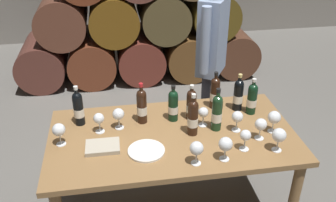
{
  "coord_description": "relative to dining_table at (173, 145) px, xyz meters",
  "views": [
    {
      "loc": [
        -0.37,
        -2.08,
        2.23
      ],
      "look_at": [
        0.0,
        0.2,
        0.91
      ],
      "focal_mm": 39.64,
      "sensor_mm": 36.0,
      "label": 1
    }
  ],
  "objects": [
    {
      "name": "sommelier_presenting",
      "position": [
        0.46,
        0.75,
        0.37
      ],
      "size": [
        0.32,
        0.43,
        1.72
      ],
      "color": "#383842",
      "rests_on": "ground_plane"
    },
    {
      "name": "wine_glass_5",
      "position": [
        -0.36,
        0.13,
        0.2
      ],
      "size": [
        0.08,
        0.08,
        0.16
      ],
      "color": "white",
      "rests_on": "dining_table"
    },
    {
      "name": "wine_bottle_2",
      "position": [
        -0.19,
        0.19,
        0.23
      ],
      "size": [
        0.07,
        0.07,
        0.31
      ],
      "color": "black",
      "rests_on": "dining_table"
    },
    {
      "name": "wine_glass_0",
      "position": [
        0.27,
        -0.32,
        0.2
      ],
      "size": [
        0.09,
        0.09,
        0.16
      ],
      "color": "white",
      "rests_on": "dining_table"
    },
    {
      "name": "wine_glass_2",
      "position": [
        0.63,
        -0.29,
        0.21
      ],
      "size": [
        0.09,
        0.09,
        0.16
      ],
      "color": "white",
      "rests_on": "dining_table"
    },
    {
      "name": "wine_glass_1",
      "position": [
        0.09,
        -0.34,
        0.2
      ],
      "size": [
        0.09,
        0.09,
        0.16
      ],
      "color": "white",
      "rests_on": "dining_table"
    },
    {
      "name": "wine_glass_9",
      "position": [
        0.45,
        -0.03,
        0.2
      ],
      "size": [
        0.08,
        0.08,
        0.15
      ],
      "color": "white",
      "rests_on": "dining_table"
    },
    {
      "name": "wine_bottle_4",
      "position": [
        0.31,
        0.01,
        0.23
      ],
      "size": [
        0.07,
        0.07,
        0.32
      ],
      "color": "#19381E",
      "rests_on": "dining_table"
    },
    {
      "name": "wine_glass_3",
      "position": [
        0.43,
        -0.25,
        0.2
      ],
      "size": [
        0.07,
        0.07,
        0.15
      ],
      "color": "white",
      "rests_on": "dining_table"
    },
    {
      "name": "wine_glass_7",
      "position": [
        0.23,
        0.07,
        0.2
      ],
      "size": [
        0.07,
        0.07,
        0.15
      ],
      "color": "white",
      "rests_on": "dining_table"
    },
    {
      "name": "wine_glass_6",
      "position": [
        -0.5,
        0.11,
        0.2
      ],
      "size": [
        0.07,
        0.07,
        0.15
      ],
      "color": "white",
      "rests_on": "dining_table"
    },
    {
      "name": "wine_glass_10",
      "position": [
        0.57,
        -0.15,
        0.2
      ],
      "size": [
        0.08,
        0.08,
        0.16
      ],
      "color": "white",
      "rests_on": "dining_table"
    },
    {
      "name": "barrel_stack",
      "position": [
        0.0,
        2.6,
        0.09
      ],
      "size": [
        3.12,
        0.9,
        1.69
      ],
      "color": "#582E26",
      "rests_on": "ground_plane"
    },
    {
      "name": "wine_bottle_8",
      "position": [
        0.63,
        0.18,
        0.22
      ],
      "size": [
        0.07,
        0.07,
        0.29
      ],
      "color": "black",
      "rests_on": "dining_table"
    },
    {
      "name": "wine_bottle_3",
      "position": [
        0.55,
        0.25,
        0.22
      ],
      "size": [
        0.07,
        0.07,
        0.3
      ],
      "color": "black",
      "rests_on": "dining_table"
    },
    {
      "name": "tasting_notebook",
      "position": [
        -0.48,
        -0.09,
        0.11
      ],
      "size": [
        0.22,
        0.16,
        0.03
      ],
      "primitive_type": "cube",
      "rotation": [
        0.0,
        0.0,
        -0.01
      ],
      "color": "#B2A893",
      "rests_on": "dining_table"
    },
    {
      "name": "wine_glass_4",
      "position": [
        0.69,
        -0.08,
        0.21
      ],
      "size": [
        0.09,
        0.09,
        0.16
      ],
      "color": "white",
      "rests_on": "dining_table"
    },
    {
      "name": "serving_plate",
      "position": [
        -0.2,
        -0.17,
        0.1
      ],
      "size": [
        0.24,
        0.24,
        0.01
      ],
      "primitive_type": "cylinder",
      "color": "white",
      "rests_on": "dining_table"
    },
    {
      "name": "wine_bottle_7",
      "position": [
        -0.64,
        0.24,
        0.22
      ],
      "size": [
        0.07,
        0.07,
        0.3
      ],
      "color": "black",
      "rests_on": "dining_table"
    },
    {
      "name": "dining_table",
      "position": [
        0.0,
        0.0,
        0.0
      ],
      "size": [
        1.7,
        0.9,
        0.76
      ],
      "color": "olive",
      "rests_on": "ground_plane"
    },
    {
      "name": "wine_bottle_0",
      "position": [
        0.03,
        0.18,
        0.21
      ],
      "size": [
        0.07,
        0.07,
        0.28
      ],
      "color": "black",
      "rests_on": "dining_table"
    },
    {
      "name": "wine_bottle_6",
      "position": [
        0.14,
        -0.02,
        0.23
      ],
      "size": [
        0.07,
        0.07,
        0.31
      ],
      "color": "black",
      "rests_on": "dining_table"
    },
    {
      "name": "wine_glass_8",
      "position": [
        -0.75,
        -0.0,
        0.2
      ],
      "size": [
        0.09,
        0.09,
        0.16
      ],
      "color": "white",
      "rests_on": "dining_table"
    },
    {
      "name": "wine_bottle_5",
      "position": [
        0.38,
        0.31,
        0.22
      ],
      "size": [
        0.07,
        0.07,
        0.3
      ],
      "color": "black",
      "rests_on": "dining_table"
    },
    {
      "name": "wine_bottle_1",
      "position": [
        0.17,
        0.18,
        0.21
      ],
      "size": [
        0.07,
        0.07,
        0.28
      ],
      "color": "black",
      "rests_on": "dining_table"
    }
  ]
}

